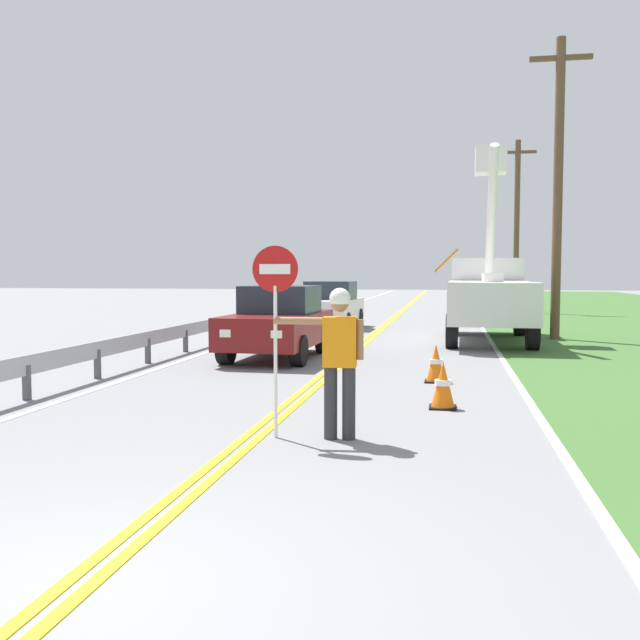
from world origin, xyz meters
TOP-DOWN VIEW (x-y plane):
  - ground_plane at (0.00, 0.00)m, footprint 160.00×160.00m
  - centerline_yellow_left at (-0.09, 20.00)m, footprint 0.11×110.00m
  - centerline_yellow_right at (0.09, 20.00)m, footprint 0.11×110.00m
  - edge_line_right at (3.60, 20.00)m, footprint 0.12×110.00m
  - edge_line_left at (-3.60, 20.00)m, footprint 0.12×110.00m
  - flagger_worker at (1.05, 4.34)m, footprint 1.09×0.27m
  - stop_sign_paddle at (0.28, 4.28)m, footprint 0.56×0.04m
  - utility_bucket_truck at (3.54, 17.50)m, footprint 2.78×6.85m
  - oncoming_sedan_nearest at (-1.58, 12.08)m, footprint 2.03×4.16m
  - oncoming_sedan_second at (-1.80, 20.76)m, footprint 2.06×4.18m
  - utility_pole_near at (5.54, 18.22)m, footprint 1.80×0.28m
  - utility_pole_mid at (5.74, 33.01)m, footprint 1.80×0.28m
  - traffic_cone_lead at (2.27, 6.53)m, footprint 0.40×0.40m
  - traffic_cone_mid at (2.13, 9.03)m, footprint 0.40×0.40m
  - guardrail_left_shoulder at (-4.20, 16.34)m, footprint 0.10×32.00m

SIDE VIEW (x-z plane):
  - ground_plane at x=0.00m, z-range 0.00..0.00m
  - centerline_yellow_left at x=-0.09m, z-range 0.00..0.01m
  - centerline_yellow_right at x=0.09m, z-range 0.00..0.01m
  - edge_line_right at x=3.60m, z-range 0.00..0.01m
  - edge_line_left at x=-3.60m, z-range 0.00..0.01m
  - traffic_cone_lead at x=2.27m, z-range -0.01..0.69m
  - traffic_cone_mid at x=2.13m, z-range -0.01..0.69m
  - guardrail_left_shoulder at x=-4.20m, z-range 0.16..0.87m
  - oncoming_sedan_nearest at x=-1.58m, z-range -0.02..1.68m
  - oncoming_sedan_second at x=-1.80m, z-range -0.02..1.68m
  - flagger_worker at x=1.05m, z-range 0.13..1.96m
  - utility_bucket_truck at x=3.54m, z-range -1.44..4.29m
  - stop_sign_paddle at x=0.28m, z-range 0.54..2.87m
  - utility_pole_mid at x=5.74m, z-range 0.18..8.83m
  - utility_pole_near at x=5.54m, z-range 0.19..9.13m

